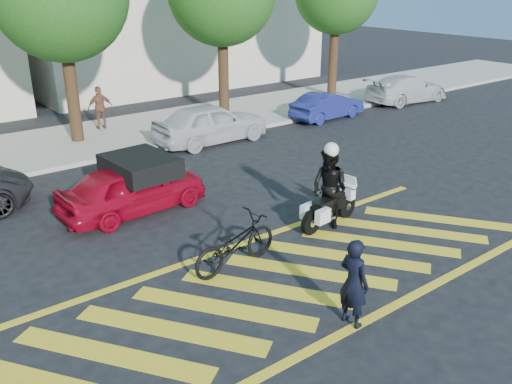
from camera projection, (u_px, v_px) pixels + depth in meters
ground at (292, 279)px, 11.11m from camera, size 90.00×90.00×0.00m
sidewalk at (78, 142)px, 19.93m from camera, size 60.00×5.00×0.15m
crosswalk at (290, 280)px, 11.08m from camera, size 12.33×4.00×0.01m
officer_bike at (354, 283)px, 9.41m from camera, size 0.43×0.63×1.67m
bicycle at (235, 243)px, 11.38m from camera, size 2.22×0.99×1.13m
police_motorcycle at (329, 208)px, 13.31m from camera, size 2.01×0.71×0.89m
officer_moto at (329, 189)px, 13.12m from camera, size 0.87×1.05×1.99m
red_convertible at (133, 188)px, 14.03m from camera, size 4.02×1.86×1.33m
parked_mid_right at (211, 123)px, 19.86m from camera, size 4.36×1.77×1.48m
parked_right at (327, 106)px, 23.19m from camera, size 3.60×1.46×1.16m
parked_far_right at (407, 89)px, 26.25m from camera, size 4.60×2.13×1.30m
pedestrian_right at (100, 108)px, 21.10m from camera, size 1.01×0.50×1.67m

